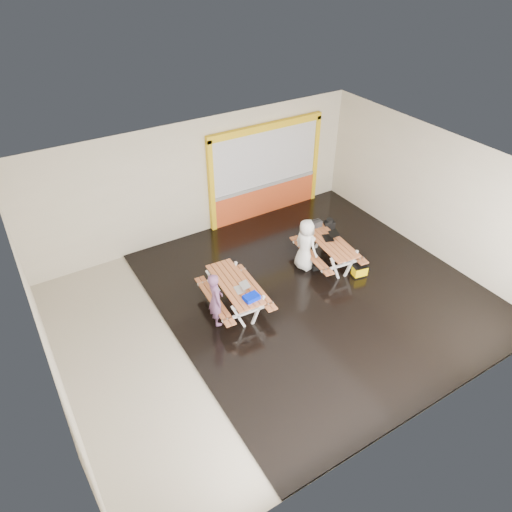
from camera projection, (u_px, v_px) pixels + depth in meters
room at (277, 249)px, 10.37m from camera, size 10.02×8.02×3.52m
deck at (316, 289)px, 11.91m from camera, size 7.50×7.98×0.05m
kiosk at (266, 173)px, 14.20m from camera, size 3.88×0.16×3.00m
picnic_table_left at (234, 289)px, 11.04m from camera, size 1.42×2.00×0.77m
picnic_table_right at (328, 246)px, 12.50m from camera, size 1.50×2.05×0.77m
person_left at (216, 299)px, 10.43m from camera, size 0.43×0.56×1.38m
person_right at (306, 245)px, 12.17m from camera, size 0.57×0.78×1.47m
laptop_left at (242, 288)px, 10.73m from camera, size 0.37×0.34×0.14m
laptop_right at (330, 236)px, 12.46m from camera, size 0.50×0.47×0.17m
blue_pouch at (252, 297)px, 10.45m from camera, size 0.37×0.27×0.10m
toolbox at (314, 224)px, 12.89m from camera, size 0.41×0.22×0.23m
backpack at (329, 227)px, 13.09m from camera, size 0.35×0.29×0.50m
dark_case at (318, 265)px, 12.59m from camera, size 0.44×0.38×0.14m
fluke_bag at (360, 271)px, 12.24m from camera, size 0.43×0.32×0.33m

